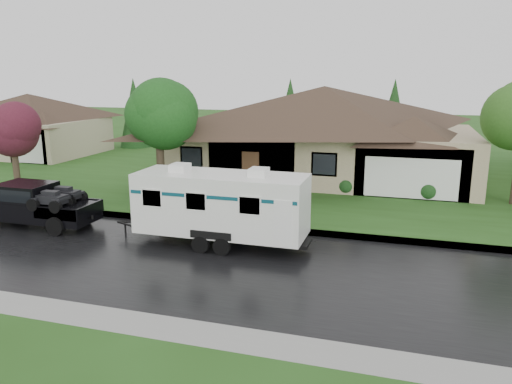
# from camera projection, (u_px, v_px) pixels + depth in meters

# --- Properties ---
(ground) EXTENTS (140.00, 140.00, 0.00)m
(ground) POSITION_uv_depth(u_px,v_px,m) (212.00, 243.00, 19.58)
(ground) COLOR #244B17
(ground) RESTS_ON ground
(road) EXTENTS (140.00, 8.00, 0.01)m
(road) POSITION_uv_depth(u_px,v_px,m) (191.00, 261.00, 17.72)
(road) COLOR black
(road) RESTS_ON ground
(curb) EXTENTS (140.00, 0.50, 0.15)m
(curb) POSITION_uv_depth(u_px,v_px,m) (231.00, 225.00, 21.66)
(curb) COLOR gray
(curb) RESTS_ON ground
(lawn) EXTENTS (140.00, 26.00, 0.15)m
(lawn) POSITION_uv_depth(u_px,v_px,m) (295.00, 172.00, 33.54)
(lawn) COLOR #244B17
(lawn) RESTS_ON ground
(house_main) EXTENTS (19.44, 10.80, 6.90)m
(house_main) POSITION_uv_depth(u_px,v_px,m) (328.00, 122.00, 31.00)
(house_main) COLOR #9C8A69
(house_main) RESTS_ON lawn
(house_far) EXTENTS (10.80, 8.64, 5.80)m
(house_far) POSITION_uv_depth(u_px,v_px,m) (31.00, 119.00, 39.78)
(house_far) COLOR #BAAE8A
(house_far) RESTS_ON lawn
(tree_left_green) EXTENTS (3.69, 3.69, 6.11)m
(tree_left_green) POSITION_uv_depth(u_px,v_px,m) (158.00, 116.00, 25.42)
(tree_left_green) COLOR #382B1E
(tree_left_green) RESTS_ON lawn
(tree_red) EXTENTS (2.87, 2.87, 4.74)m
(tree_red) POSITION_uv_depth(u_px,v_px,m) (12.00, 130.00, 27.54)
(tree_red) COLOR #382B1E
(tree_red) RESTS_ON lawn
(shrub_row) EXTENTS (13.60, 1.00, 1.00)m
(shrub_row) POSITION_uv_depth(u_px,v_px,m) (308.00, 182.00, 27.53)
(shrub_row) COLOR #143814
(shrub_row) RESTS_ON lawn
(pickup_truck) EXTENTS (5.61, 2.13, 1.87)m
(pickup_truck) POSITION_uv_depth(u_px,v_px,m) (32.00, 203.00, 21.70)
(pickup_truck) COLOR black
(pickup_truck) RESTS_ON ground
(travel_trailer) EXTENTS (6.92, 2.43, 3.10)m
(travel_trailer) POSITION_uv_depth(u_px,v_px,m) (221.00, 204.00, 19.08)
(travel_trailer) COLOR white
(travel_trailer) RESTS_ON ground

